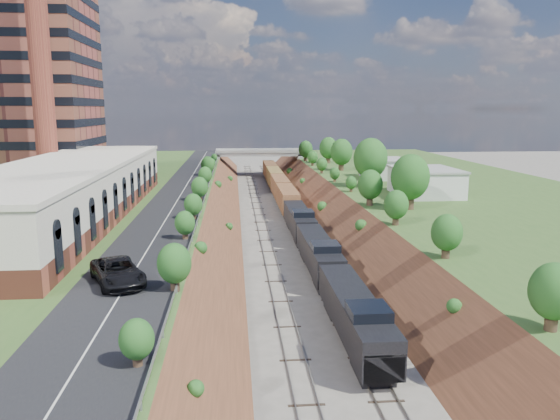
{
  "coord_description": "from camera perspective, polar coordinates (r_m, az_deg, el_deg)",
  "views": [
    {
      "loc": [
        -7.0,
        -32.13,
        18.61
      ],
      "look_at": [
        -1.24,
        35.48,
        6.0
      ],
      "focal_mm": 35.0,
      "sensor_mm": 36.0,
      "label": 1
    }
  ],
  "objects": [
    {
      "name": "ground",
      "position": [
        37.79,
        6.83,
        -19.06
      ],
      "size": [
        400.0,
        400.0,
        0.0
      ],
      "primitive_type": "plane",
      "color": "#6B665B",
      "rests_on": "ground"
    },
    {
      "name": "platform_left",
      "position": [
        97.08,
        -20.33,
        0.31
      ],
      "size": [
        44.0,
        180.0,
        5.0
      ],
      "primitive_type": "cube",
      "color": "#375A25",
      "rests_on": "ground"
    },
    {
      "name": "platform_right",
      "position": [
        101.73,
        18.35,
        0.88
      ],
      "size": [
        44.0,
        180.0,
        5.0
      ],
      "primitive_type": "cube",
      "color": "#375A25",
      "rests_on": "ground"
    },
    {
      "name": "embankment_left",
      "position": [
        94.08,
        -7.21,
        -0.97
      ],
      "size": [
        10.0,
        180.0,
        10.0
      ],
      "primitive_type": "cube",
      "rotation": [
        0.0,
        0.79,
        0.0
      ],
      "color": "brown",
      "rests_on": "ground"
    },
    {
      "name": "embankment_right",
      "position": [
        95.7,
        6.06,
        -0.75
      ],
      "size": [
        10.0,
        180.0,
        10.0
      ],
      "primitive_type": "cube",
      "rotation": [
        0.0,
        0.79,
        0.0
      ],
      "color": "brown",
      "rests_on": "ground"
    },
    {
      "name": "rail_left_track",
      "position": [
        94.08,
        -2.1,
        -0.83
      ],
      "size": [
        1.58,
        180.0,
        0.18
      ],
      "primitive_type": "cube",
      "color": "gray",
      "rests_on": "ground"
    },
    {
      "name": "rail_right_track",
      "position": [
        94.47,
        1.05,
        -0.78
      ],
      "size": [
        1.58,
        180.0,
        0.18
      ],
      "primitive_type": "cube",
      "color": "gray",
      "rests_on": "ground"
    },
    {
      "name": "road",
      "position": [
        93.51,
        -10.04,
        2.03
      ],
      "size": [
        8.0,
        180.0,
        0.1
      ],
      "primitive_type": "cube",
      "color": "black",
      "rests_on": "platform_left"
    },
    {
      "name": "guardrail",
      "position": [
        92.96,
        -7.54,
        2.36
      ],
      "size": [
        0.1,
        171.0,
        0.7
      ],
      "color": "#99999E",
      "rests_on": "platform_left"
    },
    {
      "name": "commercial_building",
      "position": [
        73.9,
        -21.34,
        1.94
      ],
      "size": [
        14.3,
        62.3,
        7.0
      ],
      "color": "brown",
      "rests_on": "platform_left"
    },
    {
      "name": "highrise_tower",
      "position": [
        111.43,
        -25.39,
        16.91
      ],
      "size": [
        22.0,
        22.0,
        53.9
      ],
      "color": "brown",
      "rests_on": "platform_left"
    },
    {
      "name": "smokestack",
      "position": [
        93.0,
        -23.73,
        13.6
      ],
      "size": [
        3.2,
        3.2,
        40.0
      ],
      "primitive_type": "cylinder",
      "color": "brown",
      "rests_on": "platform_left"
    },
    {
      "name": "overpass",
      "position": [
        154.9,
        -2.27,
        5.45
      ],
      "size": [
        24.5,
        8.3,
        7.4
      ],
      "color": "gray",
      "rests_on": "ground"
    },
    {
      "name": "white_building_near",
      "position": [
        90.24,
        14.94,
        2.78
      ],
      "size": [
        9.0,
        12.0,
        4.0
      ],
      "primitive_type": "cube",
      "color": "silver",
      "rests_on": "platform_right"
    },
    {
      "name": "white_building_far",
      "position": [
        110.92,
        10.88,
        4.23
      ],
      "size": [
        8.0,
        10.0,
        3.6
      ],
      "primitive_type": "cube",
      "color": "silver",
      "rests_on": "platform_right"
    },
    {
      "name": "tree_right_large",
      "position": [
        76.58,
        13.45,
        3.32
      ],
      "size": [
        5.25,
        5.25,
        7.61
      ],
      "color": "#473323",
      "rests_on": "platform_right"
    },
    {
      "name": "tree_left_crest",
      "position": [
        53.62,
        -9.9,
        -2.09
      ],
      "size": [
        2.45,
        2.45,
        3.55
      ],
      "color": "#473323",
      "rests_on": "platform_left"
    },
    {
      "name": "freight_train",
      "position": [
        96.59,
        0.9,
        0.95
      ],
      "size": [
        2.99,
        120.61,
        4.55
      ],
      "color": "black",
      "rests_on": "ground"
    },
    {
      "name": "suv",
      "position": [
        44.71,
        -16.61,
        -6.2
      ],
      "size": [
        5.8,
        7.78,
        1.96
      ],
      "primitive_type": "imported",
      "rotation": [
        0.0,
        0.0,
        0.41
      ],
      "color": "black",
      "rests_on": "road"
    }
  ]
}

